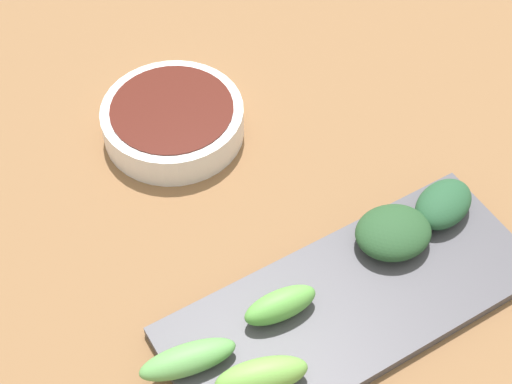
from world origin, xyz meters
TOP-DOWN VIEW (x-y plane):
  - tabletop at (0.00, 0.00)m, footprint 2.10×2.10m
  - sauce_bowl at (-0.18, -0.04)m, footprint 0.14×0.14m
  - serving_plate at (0.08, 0.00)m, footprint 0.13×0.33m
  - broccoli_stalk_0 at (0.06, -0.06)m, footprint 0.03×0.07m
  - broccoli_leafy_1 at (0.05, 0.07)m, footprint 0.07×0.08m
  - broccoli_stalk_2 at (0.11, -0.11)m, footprint 0.05×0.08m
  - broccoli_leafy_3 at (0.05, 0.12)m, footprint 0.06×0.07m
  - broccoli_stalk_4 at (0.07, -0.15)m, footprint 0.04×0.08m

SIDE VIEW (x-z plane):
  - tabletop at x=0.00m, z-range 0.00..0.02m
  - serving_plate at x=0.08m, z-range 0.02..0.03m
  - sauce_bowl at x=-0.18m, z-range 0.02..0.06m
  - broccoli_stalk_4 at x=0.07m, z-range 0.03..0.06m
  - broccoli_stalk_0 at x=0.06m, z-range 0.03..0.06m
  - broccoli_leafy_3 at x=0.05m, z-range 0.03..0.06m
  - broccoli_leafy_1 at x=0.05m, z-range 0.03..0.06m
  - broccoli_stalk_2 at x=0.11m, z-range 0.03..0.06m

